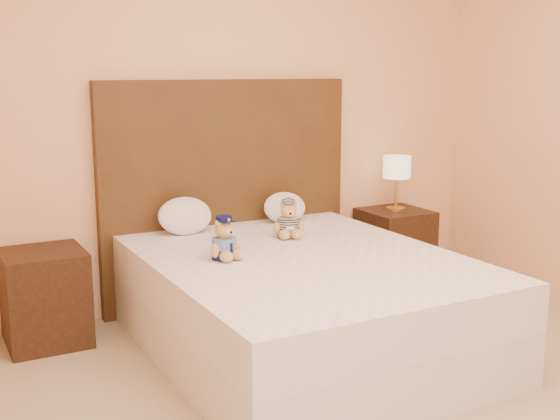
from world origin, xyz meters
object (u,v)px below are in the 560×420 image
object	(u,v)px
pillow_right	(285,206)
teddy_prisoner	(288,219)
nightstand_right	(394,246)
pillow_left	(185,214)
bed	(303,304)
teddy_police	(224,238)
lamp	(397,170)
nightstand_left	(45,297)

from	to	relation	value
pillow_right	teddy_prisoner	bearing A→B (deg)	-115.75
nightstand_right	pillow_right	bearing A→B (deg)	178.11
teddy_prisoner	pillow_left	distance (m)	0.66
bed	teddy_police	distance (m)	0.58
nightstand_right	lamp	xyz separation A→B (m)	(-0.00, 0.00, 0.57)
teddy_prisoner	bed	bearing A→B (deg)	-91.21
bed	nightstand_right	size ratio (longest dim) A/B	3.64
teddy_prisoner	pillow_right	xyz separation A→B (m)	(0.19, 0.40, -0.00)
nightstand_right	bed	bearing A→B (deg)	-147.38
pillow_right	bed	bearing A→B (deg)	-112.24
nightstand_right	teddy_prisoner	bearing A→B (deg)	-161.65
bed	pillow_left	distance (m)	0.99
teddy_police	teddy_prisoner	size ratio (longest dim) A/B	1.03
nightstand_left	pillow_left	xyz separation A→B (m)	(0.88, 0.03, 0.40)
teddy_prisoner	pillow_right	bearing A→B (deg)	81.93
nightstand_left	nightstand_right	distance (m)	2.50
bed	lamp	world-z (taller)	lamp
pillow_left	pillow_right	size ratio (longest dim) A/B	1.13
bed	teddy_prisoner	size ratio (longest dim) A/B	8.76
nightstand_right	pillow_right	xyz separation A→B (m)	(-0.91, 0.03, 0.38)
bed	lamp	distance (m)	1.59
lamp	pillow_right	distance (m)	0.93
nightstand_left	teddy_prisoner	bearing A→B (deg)	-14.63
lamp	bed	bearing A→B (deg)	-147.38
bed	nightstand_right	world-z (taller)	same
nightstand_right	teddy_prisoner	size ratio (longest dim) A/B	2.41
lamp	pillow_left	bearing A→B (deg)	178.94
lamp	teddy_prisoner	bearing A→B (deg)	-161.65
teddy_prisoner	pillow_left	size ratio (longest dim) A/B	0.65
nightstand_right	pillow_left	distance (m)	1.67
lamp	teddy_prisoner	distance (m)	1.17
bed	nightstand_left	bearing A→B (deg)	147.38
pillow_left	pillow_right	xyz separation A→B (m)	(0.71, 0.00, -0.01)
nightstand_right	teddy_prisoner	distance (m)	1.22
lamp	pillow_right	size ratio (longest dim) A/B	1.29
nightstand_left	pillow_right	world-z (taller)	pillow_right
bed	pillow_left	world-z (taller)	pillow_left
nightstand_right	teddy_police	bearing A→B (deg)	-158.76
lamp	teddy_police	xyz separation A→B (m)	(-1.65, -0.64, -0.18)
teddy_police	nightstand_left	bearing A→B (deg)	129.05
teddy_prisoner	pillow_left	xyz separation A→B (m)	(-0.52, 0.40, 0.01)
nightstand_left	lamp	world-z (taller)	lamp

